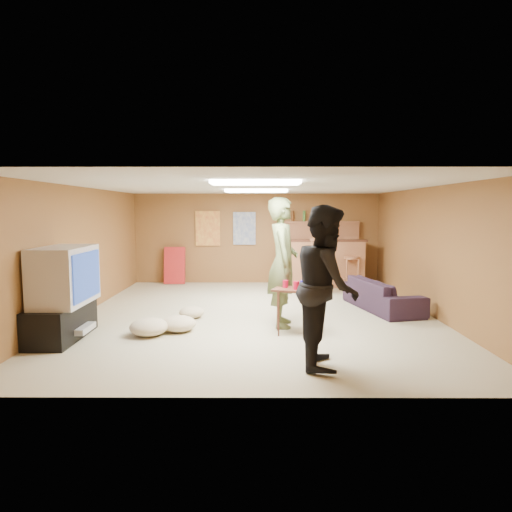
{
  "coord_description": "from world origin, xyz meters",
  "views": [
    {
      "loc": [
        0.03,
        -7.74,
        1.81
      ],
      "look_at": [
        0.0,
        0.2,
        1.0
      ],
      "focal_mm": 32.0,
      "sensor_mm": 36.0,
      "label": 1
    }
  ],
  "objects_px": {
    "person_black": "(326,286)",
    "sofa": "(382,295)",
    "person_olive": "(283,262)",
    "bar_counter": "(320,263)",
    "tv_body": "(64,276)",
    "tray_table": "(292,311)"
  },
  "relations": [
    {
      "from": "tv_body",
      "to": "sofa",
      "type": "distance_m",
      "value": 5.34
    },
    {
      "from": "bar_counter",
      "to": "sofa",
      "type": "distance_m",
      "value": 2.66
    },
    {
      "from": "tv_body",
      "to": "bar_counter",
      "type": "bearing_deg",
      "value": 47.0
    },
    {
      "from": "tray_table",
      "to": "bar_counter",
      "type": "bearing_deg",
      "value": 76.84
    },
    {
      "from": "tv_body",
      "to": "person_black",
      "type": "relative_size",
      "value": 0.59
    },
    {
      "from": "tv_body",
      "to": "sofa",
      "type": "bearing_deg",
      "value": 21.3
    },
    {
      "from": "tv_body",
      "to": "person_olive",
      "type": "relative_size",
      "value": 0.55
    },
    {
      "from": "bar_counter",
      "to": "sofa",
      "type": "bearing_deg",
      "value": -72.53
    },
    {
      "from": "tv_body",
      "to": "tray_table",
      "type": "height_order",
      "value": "tv_body"
    },
    {
      "from": "person_olive",
      "to": "person_black",
      "type": "relative_size",
      "value": 1.07
    },
    {
      "from": "bar_counter",
      "to": "person_olive",
      "type": "xyz_separation_m",
      "value": [
        -1.08,
        -3.7,
        0.45
      ]
    },
    {
      "from": "bar_counter",
      "to": "person_olive",
      "type": "bearing_deg",
      "value": -106.31
    },
    {
      "from": "person_olive",
      "to": "bar_counter",
      "type": "bearing_deg",
      "value": -15.42
    },
    {
      "from": "person_olive",
      "to": "person_black",
      "type": "distance_m",
      "value": 1.85
    },
    {
      "from": "bar_counter",
      "to": "person_black",
      "type": "xyz_separation_m",
      "value": [
        -0.68,
        -5.51,
        0.38
      ]
    },
    {
      "from": "person_olive",
      "to": "sofa",
      "type": "xyz_separation_m",
      "value": [
        1.88,
        1.18,
        -0.72
      ]
    },
    {
      "from": "bar_counter",
      "to": "sofa",
      "type": "xyz_separation_m",
      "value": [
        0.79,
        -2.52,
        -0.28
      ]
    },
    {
      "from": "tv_body",
      "to": "sofa",
      "type": "height_order",
      "value": "tv_body"
    },
    {
      "from": "person_black",
      "to": "sofa",
      "type": "bearing_deg",
      "value": -21.08
    },
    {
      "from": "bar_counter",
      "to": "person_black",
      "type": "bearing_deg",
      "value": -97.02
    },
    {
      "from": "person_black",
      "to": "sofa",
      "type": "height_order",
      "value": "person_black"
    },
    {
      "from": "tv_body",
      "to": "person_olive",
      "type": "height_order",
      "value": "person_olive"
    }
  ]
}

